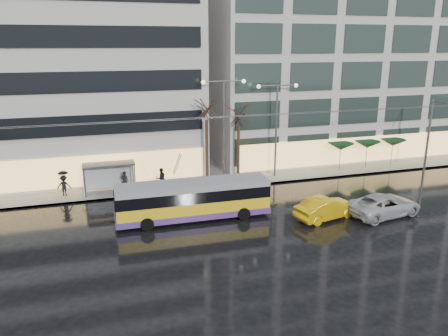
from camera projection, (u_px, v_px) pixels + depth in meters
name	position (u px, v px, depth m)	size (l,w,h in m)	color
ground	(242.00, 232.00, 29.15)	(140.00, 140.00, 0.00)	black
sidewalk	(214.00, 172.00, 42.56)	(80.00, 10.00, 0.15)	gray
kerb	(230.00, 187.00, 38.01)	(80.00, 0.10, 0.15)	slate
building_left	(5.00, 55.00, 39.04)	(34.00, 14.00, 22.00)	#BBB8B2
building_right	(348.00, 38.00, 48.46)	(32.00, 14.00, 25.00)	#BBB8B2
trolleybus	(193.00, 201.00, 30.97)	(10.95, 4.35, 5.05)	yellow
catenary	(222.00, 144.00, 35.55)	(42.24, 5.12, 7.00)	#595B60
bus_shelter	(104.00, 171.00, 36.08)	(4.20, 1.60, 2.51)	#595B60
street_lamp_near	(224.00, 117.00, 37.98)	(3.96, 0.36, 9.03)	#595B60
street_lamp_far	(277.00, 117.00, 39.46)	(3.96, 0.36, 8.53)	#595B60
tree_a	(206.00, 105.00, 37.44)	(3.20, 3.20, 8.40)	black
tree_b	(239.00, 111.00, 38.66)	(3.20, 3.20, 7.70)	black
parasol_a	(341.00, 147.00, 42.52)	(2.50, 2.50, 2.65)	#595B60
parasol_b	(367.00, 145.00, 43.36)	(2.50, 2.50, 2.65)	#595B60
parasol_c	(393.00, 143.00, 44.20)	(2.50, 2.50, 2.65)	#595B60
taxi_b	(326.00, 208.00, 31.24)	(1.68, 4.81, 1.59)	gold
sedan_silver	(384.00, 205.00, 31.83)	(2.63, 5.70, 1.59)	silver
pedestrian_a	(124.00, 175.00, 36.33)	(1.25, 1.26, 2.19)	black
pedestrian_b	(161.00, 178.00, 37.18)	(1.01, 0.85, 1.83)	black
pedestrian_c	(64.00, 182.00, 35.45)	(1.16, 0.89, 2.11)	black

